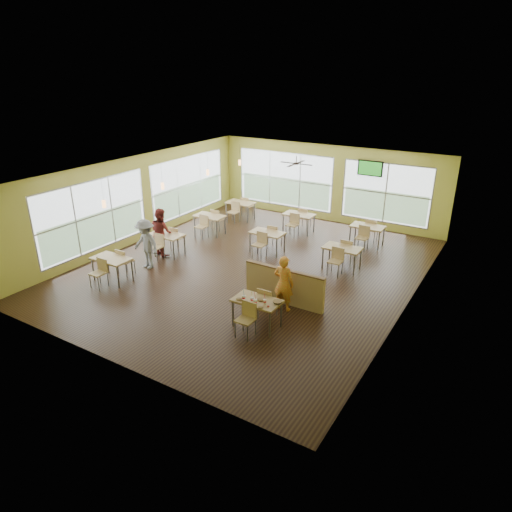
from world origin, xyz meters
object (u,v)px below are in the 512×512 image
object	(u,v)px
man_plaid	(284,283)
food_basket	(278,302)
main_table	(257,304)
half_wall_divider	(284,286)

from	to	relation	value
man_plaid	food_basket	world-z (taller)	man_plaid
main_table	food_basket	distance (m)	0.55
main_table	food_basket	world-z (taller)	main_table
half_wall_divider	man_plaid	bearing A→B (deg)	-64.76
man_plaid	food_basket	xyz separation A→B (m)	(0.36, -1.00, -0.01)
main_table	food_basket	xyz separation A→B (m)	(0.52, 0.12, 0.15)
half_wall_divider	food_basket	world-z (taller)	half_wall_divider
main_table	food_basket	bearing A→B (deg)	13.47
half_wall_divider	man_plaid	xyz separation A→B (m)	(0.16, -0.33, 0.26)
main_table	half_wall_divider	distance (m)	1.45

